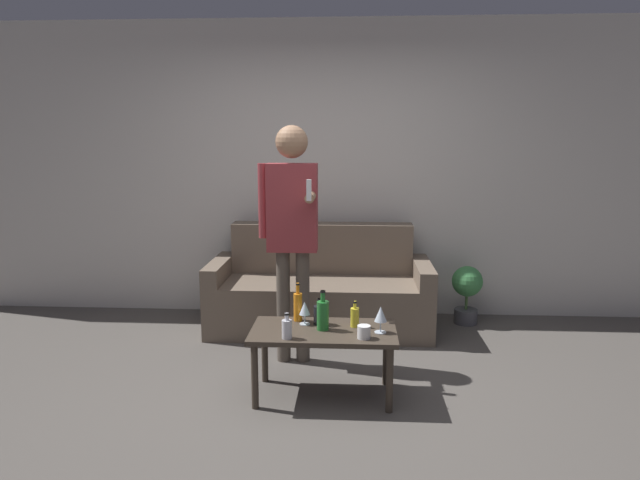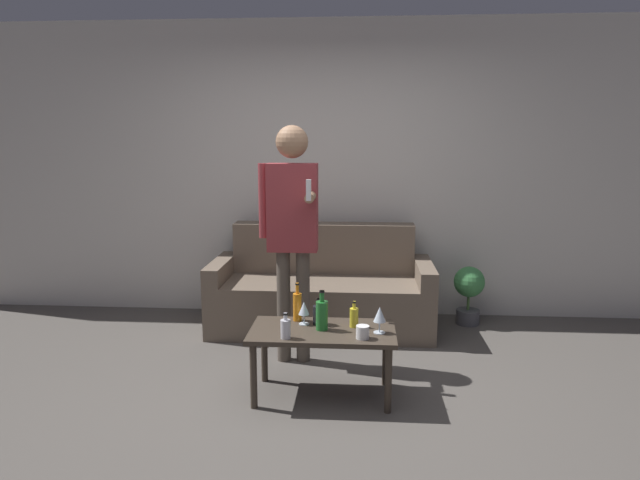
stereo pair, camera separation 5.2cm
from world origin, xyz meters
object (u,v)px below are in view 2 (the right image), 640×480
coffee_table (323,338)px  person_standing_front (292,221)px  couch (322,292)px  bottle_orange (322,314)px

coffee_table → person_standing_front: 0.92m
couch → bottle_orange: size_ratio=7.40×
bottle_orange → coffee_table: bearing=14.2°
coffee_table → bottle_orange: (-0.00, -0.00, 0.16)m
coffee_table → person_standing_front: size_ratio=0.53×
bottle_orange → person_standing_front: person_standing_front is taller
bottle_orange → person_standing_front: 0.81m
coffee_table → person_standing_front: person_standing_front is taller
bottle_orange → person_standing_front: bearing=113.9°
person_standing_front → bottle_orange: bearing=-66.1°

